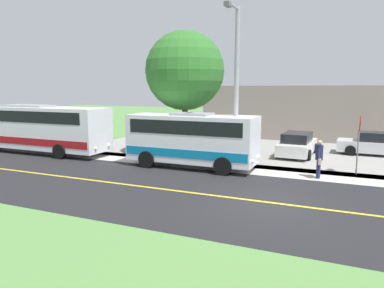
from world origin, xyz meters
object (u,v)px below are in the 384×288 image
Objects in this scene: stop_sign at (359,135)px; parked_car_far at (376,144)px; shuttle_bus_front at (192,138)px; transit_bus_rear at (29,126)px; street_light_pole at (236,82)px; tree_curbside at (185,71)px; pedestrian_with_bags at (319,158)px; parked_car_near at (297,145)px; commercial_building at (322,111)px.

stop_sign is 6.40m from parked_car_far.
transit_bus_rear is at bearing -90.10° from shuttle_bus_front.
street_light_pole reaches higher than parked_car_far.
tree_curbside is at bearing -66.18° from parked_car_far.
shuttle_bus_front is at bearing -49.80° from parked_car_far.
parked_car_far is (-7.78, 20.94, -1.02)m from transit_bus_rear.
pedestrian_with_bags is 0.22× the size of street_light_pole.
shuttle_bus_front reaches higher than parked_car_near.
commercial_building is (-9.15, -3.91, 1.51)m from parked_car_far.
stop_sign reaches higher than parked_car_far.
parked_car_far is at bearing 159.60° from pedestrian_with_bags.
street_light_pole reaches higher than stop_sign.
commercial_building reaches higher than stop_sign.
pedestrian_with_bags is 0.40× the size of parked_car_near.
street_light_pole is at bearing -25.51° from parked_car_near.
stop_sign reaches higher than parked_car_near.
shuttle_bus_front is 0.85× the size of street_light_pole.
tree_curbside is (-1.30, -9.81, 3.25)m from stop_sign.
stop_sign is 0.38× the size of tree_curbside.
pedestrian_with_bags is 0.09× the size of commercial_building.
pedestrian_with_bags is 0.24× the size of tree_curbside.
shuttle_bus_front is at bearing 89.90° from transit_bus_rear.
street_light_pole is 0.43× the size of commercial_building.
street_light_pole is (-0.28, -4.17, 3.52)m from pedestrian_with_bags.
transit_bus_rear is 1.44× the size of street_light_pole.
parked_car_far is (-7.38, 7.01, -3.80)m from street_light_pole.
transit_bus_rear reaches higher than shuttle_bus_front.
parked_car_far is 0.24× the size of commercial_building.
parked_car_far is 12.84m from tree_curbside.
shuttle_bus_front is 1.56× the size of parked_car_far.
stop_sign is at bearing -10.88° from parked_car_far.
stop_sign is at bearing 131.99° from pedestrian_with_bags.
pedestrian_with_bags reaches higher than parked_car_near.
transit_bus_rear is at bearing -88.32° from street_light_pole.
commercial_building is (-11.29, 0.61, 1.51)m from parked_car_near.
commercial_building is at bearing 169.35° from street_light_pole.
stop_sign is 0.65× the size of parked_car_far.
commercial_building reaches higher than pedestrian_with_bags.
commercial_building is (-14.00, 7.09, -3.02)m from tree_curbside.
transit_bus_rear is 6.54× the size of pedestrian_with_bags.
commercial_building is (-16.95, 5.33, 0.61)m from shuttle_bus_front.
street_light_pole reaches higher than transit_bus_rear.
stop_sign is at bearing 94.71° from transit_bus_rear.
street_light_pole is 1.83× the size of parked_car_far.
street_light_pole reaches higher than shuttle_bus_front.
shuttle_bus_front is at bearing -79.07° from street_light_pole.
shuttle_bus_front is 0.59× the size of transit_bus_rear.
tree_curbside is (-2.80, -8.15, 4.24)m from pedestrian_with_bags.
transit_bus_rear is 19.82m from stop_sign.
stop_sign is at bearing 101.82° from street_light_pole.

